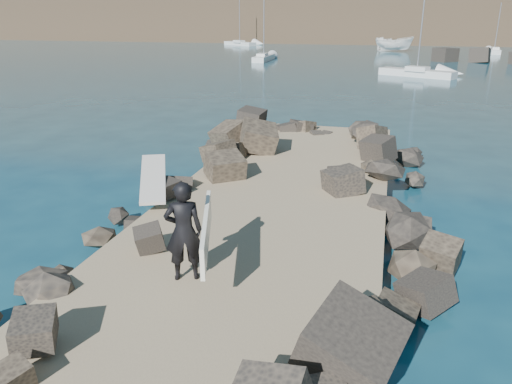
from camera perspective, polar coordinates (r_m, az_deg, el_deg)
ground at (r=13.13m, az=1.12°, el=-4.76°), size 800.00×800.00×0.00m
jetty at (r=11.26m, az=-1.31°, el=-7.42°), size 6.00×26.00×0.60m
riprap_left at (r=12.62m, az=-13.46°, el=-3.89°), size 2.60×22.00×1.00m
riprap_right at (r=11.25m, az=13.86°, el=-6.90°), size 2.60×22.00×1.00m
surfboard_resting at (r=14.10m, az=-11.64°, el=1.13°), size 1.70×2.70×0.09m
boat_imported at (r=85.02m, az=15.49°, el=16.00°), size 6.23×3.22×2.29m
surfer_with_board at (r=9.44m, az=-7.91°, el=-4.46°), size 1.27×2.36×1.97m
sailboat_a at (r=64.78m, az=0.87°, el=15.06°), size 1.63×6.77×8.16m
sailboat_d at (r=85.33m, az=25.57°, el=14.32°), size 1.73×6.05×7.32m
sailboat_e at (r=98.97m, az=-1.87°, el=16.60°), size 7.36×6.00×9.37m
sailboat_c at (r=49.98m, az=17.90°, el=12.83°), size 7.00×4.62×8.53m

